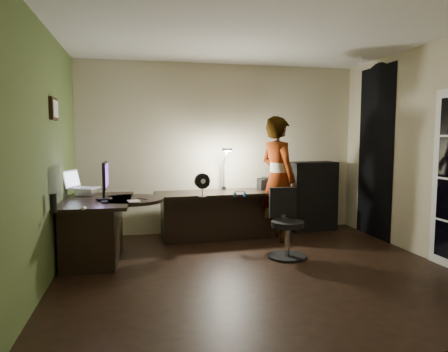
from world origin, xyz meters
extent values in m
cube|color=black|center=(0.00, 0.00, -0.01)|extent=(4.50, 4.00, 0.01)
cube|color=silver|center=(0.00, 0.00, 2.71)|extent=(4.50, 4.00, 0.01)
cube|color=#C0B691|center=(0.00, 2.00, 1.35)|extent=(4.50, 0.01, 2.70)
cube|color=#C0B691|center=(0.00, -2.00, 1.35)|extent=(4.50, 0.01, 2.70)
cube|color=#C0B691|center=(-2.25, 0.00, 1.35)|extent=(0.01, 4.00, 2.70)
cube|color=#C0B691|center=(2.25, 0.00, 1.35)|extent=(0.01, 4.00, 2.70)
cube|color=#4C612C|center=(-2.24, 0.00, 1.35)|extent=(0.00, 4.00, 2.70)
cube|color=black|center=(2.24, 1.15, 1.30)|extent=(0.01, 0.90, 2.60)
cube|color=black|center=(-2.22, 0.45, 1.85)|extent=(0.04, 0.30, 0.25)
cube|color=black|center=(-1.82, 0.76, 0.38)|extent=(0.88, 1.37, 0.77)
cube|color=black|center=(-0.12, 1.50, 0.36)|extent=(1.94, 0.76, 0.72)
cube|color=black|center=(1.51, 1.78, 0.57)|extent=(0.78, 0.42, 1.13)
cube|color=silver|center=(-2.00, 1.12, 0.82)|extent=(0.26, 0.23, 0.09)
cube|color=silver|center=(-2.00, 1.12, 0.99)|extent=(0.46, 0.45, 0.24)
cube|color=black|center=(-1.73, 0.69, 0.94)|extent=(0.11, 0.50, 0.33)
ellipsoid|color=silver|center=(-1.88, -0.01, 0.80)|extent=(0.07, 0.10, 0.04)
cube|color=black|center=(-1.70, 0.48, 0.78)|extent=(0.08, 0.14, 0.01)
cube|color=black|center=(-1.27, 0.58, 0.78)|extent=(0.12, 0.12, 0.01)
cylinder|color=black|center=(-2.16, -0.05, 0.87)|extent=(0.07, 0.07, 0.18)
cube|color=silver|center=(-1.37, 0.44, 0.78)|extent=(0.17, 0.21, 0.01)
cube|color=black|center=(-0.45, 1.12, 0.87)|extent=(0.24, 0.16, 0.34)
cube|color=#19548D|center=(0.08, 1.05, 0.74)|extent=(0.18, 0.08, 0.09)
cube|color=black|center=(0.78, 1.68, 0.80)|extent=(0.47, 0.38, 0.19)
cube|color=black|center=(0.00, 1.76, 1.06)|extent=(0.26, 0.36, 0.72)
cube|color=black|center=(0.53, 0.37, 0.44)|extent=(0.51, 0.51, 0.88)
imported|color=#D8A88C|center=(0.72, 1.27, 0.92)|extent=(0.64, 0.77, 1.84)
camera|label=1|loc=(-1.30, -4.34, 1.53)|focal=32.00mm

